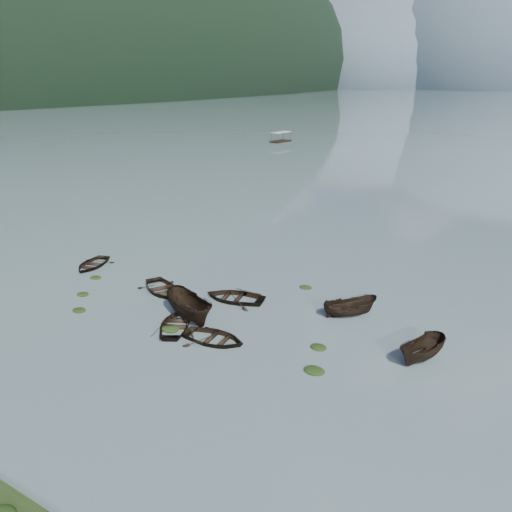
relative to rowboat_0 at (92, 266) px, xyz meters
The scene contains 19 objects.
ground_plane 15.21m from the rowboat_0, 28.83° to the right, with size 2400.00×2400.00×0.00m, color slate.
haze_mtn_a 926.12m from the rowboat_0, 105.45° to the left, with size 520.00×520.00×280.00m, color #475666.
rowboat_0 is the anchor object (origin of this frame).
rowboat_2 13.47m from the rowboat_0, 13.94° to the right, with size 1.89×5.02×1.94m, color black.
rowboat_3 13.92m from the rowboat_0, 19.72° to the right, with size 2.82×3.95×0.82m, color black.
rowboat_4 16.94m from the rowboat_0, 16.88° to the right, with size 2.85×3.99×0.83m, color black.
rowboat_5 27.42m from the rowboat_0, ahead, with size 1.42×3.79×1.46m, color black.
rowboat_6 8.53m from the rowboat_0, ahead, with size 2.98×4.17×0.86m, color black.
rowboat_7 14.01m from the rowboat_0, ahead, with size 3.10×4.34×0.90m, color black.
rowboat_8 22.04m from the rowboat_0, ahead, with size 1.43×3.81×1.47m, color black.
weed_clump_0 5.94m from the rowboat_0, 47.82° to the right, with size 0.94×0.77×0.20m, color black.
weed_clump_1 8.67m from the rowboat_0, 47.00° to the right, with size 1.00×0.80×0.22m, color black.
weed_clump_2 13.95m from the rowboat_0, 21.66° to the right, with size 1.28×1.02×0.28m, color black.
weed_clump_3 22.05m from the rowboat_0, ahead, with size 0.99×0.84×0.22m, color black.
weed_clump_4 23.27m from the rowboat_0, 11.76° to the right, with size 1.19×0.95×0.25m, color black.
weed_clump_5 2.82m from the rowboat_0, 36.08° to the right, with size 0.97×0.79×0.21m, color black.
weed_clump_6 9.11m from the rowboat_0, ahead, with size 1.01×0.84×0.21m, color black.
weed_clump_7 18.15m from the rowboat_0, 16.91° to the left, with size 0.97×0.78×0.21m, color black.
pontoon_left 88.14m from the rowboat_0, 108.42° to the left, with size 2.51×6.02×2.31m, color black, non-canonical shape.
Camera 1 is at (18.92, -18.90, 14.99)m, focal length 35.00 mm.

